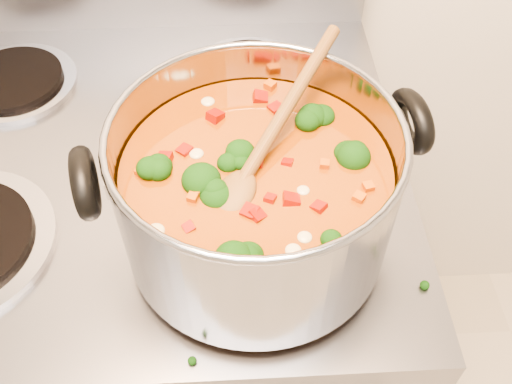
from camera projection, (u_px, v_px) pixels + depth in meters
electric_range at (165, 313)px, 1.11m from camera, size 0.74×0.67×1.08m
stockpot at (256, 191)px, 0.60m from camera, size 0.35×0.29×0.17m
wooden_spoon at (261, 150)px, 0.56m from camera, size 0.16×0.23×0.08m
cooktop_crumbs at (217, 297)px, 0.61m from camera, size 0.32×0.20×0.01m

